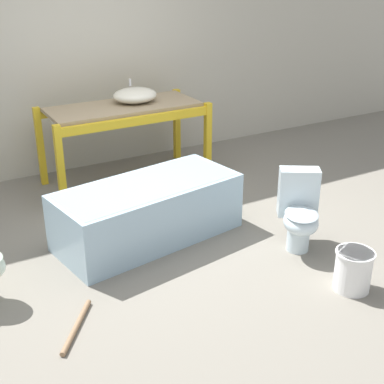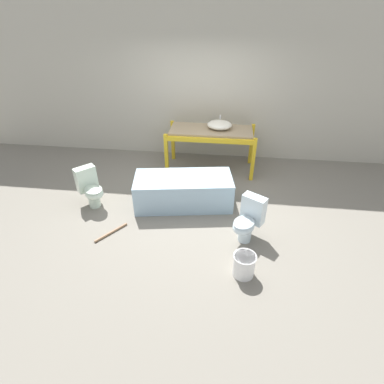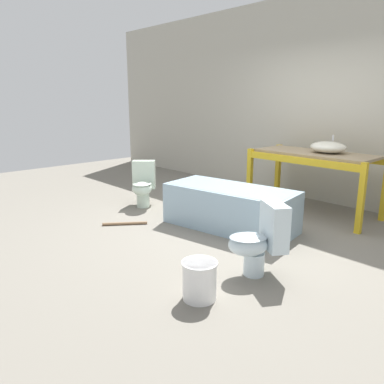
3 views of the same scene
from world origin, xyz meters
TOP-DOWN VIEW (x-y plane):
  - ground_plane at (0.00, 0.00)m, footprint 12.00×12.00m
  - warehouse_wall_rear at (0.00, 2.04)m, footprint 10.80×0.08m
  - shelving_rack at (0.27, 1.32)m, footprint 1.78×0.81m
  - sink_basin at (0.44, 1.37)m, footprint 0.49×0.43m
  - bathtub_main at (-0.10, -0.04)m, footprint 1.75×0.97m
  - toilet_near at (0.97, -0.84)m, footprint 0.55×0.61m
  - toilet_far at (-1.66, -0.27)m, footprint 0.60×0.59m
  - bucket_white at (0.92, -1.56)m, footprint 0.30×0.30m
  - loose_pipe at (-1.10, -0.98)m, footprint 0.38×0.49m

SIDE VIEW (x-z plane):
  - ground_plane at x=0.00m, z-range 0.00..0.00m
  - loose_pipe at x=-1.10m, z-range 0.00..0.04m
  - bucket_white at x=0.92m, z-range 0.01..0.33m
  - bathtub_main at x=-0.10m, z-range 0.04..0.57m
  - toilet_near at x=0.97m, z-range 0.01..0.69m
  - toilet_far at x=-1.66m, z-range 0.01..0.69m
  - shelving_rack at x=0.27m, z-range 0.31..1.19m
  - sink_basin at x=0.44m, z-range 0.84..1.09m
  - warehouse_wall_rear at x=0.00m, z-range 0.00..3.20m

